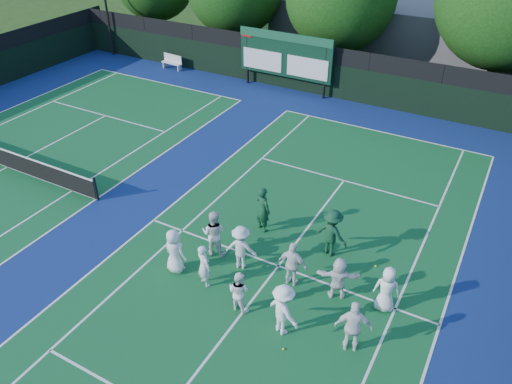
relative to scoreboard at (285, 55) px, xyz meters
The scene contains 25 objects.
ground 17.23m from the scoreboard, 65.78° to the right, with size 120.00×120.00×0.00m, color #1F3C10.
court_apron 14.78m from the scoreboard, 86.03° to the right, with size 34.00×32.00×0.01m, color navy.
near_court 16.33m from the scoreboard, 64.32° to the right, with size 11.05×23.85×0.01m.
left_court 16.32m from the scoreboard, 115.60° to the right, with size 11.05×23.85×0.01m.
back_fence 1.38m from the scoreboard, 22.25° to the left, with size 34.00×0.08×3.00m.
scoreboard is the anchor object (origin of this frame).
clubhouse 9.80m from the scoreboard, 59.22° to the left, with size 18.00×6.00×4.00m, color #58585D.
tennis_net 16.26m from the scoreboard, 115.60° to the right, with size 11.30×0.10×1.10m.
bench 8.51m from the scoreboard, behind, with size 1.57×0.55×0.97m.
tennis_ball_1 16.51m from the scoreboard, 52.42° to the right, with size 0.07×0.07×0.07m, color yellow.
tennis_ball_2 19.87m from the scoreboard, 63.69° to the right, with size 0.07×0.07×0.07m, color yellow.
tennis_ball_3 14.43m from the scoreboard, 74.82° to the right, with size 0.07×0.07×0.07m, color yellow.
tennis_ball_5 16.20m from the scoreboard, 61.63° to the right, with size 0.07×0.07×0.07m, color yellow.
player_front_0 17.00m from the scoreboard, 76.24° to the right, with size 0.82×0.53×1.68m, color white.
player_front_1 17.41m from the scoreboard, 72.32° to the right, with size 0.59×0.38×1.61m, color white.
player_front_2 18.31m from the scoreboard, 68.06° to the right, with size 0.71×0.55×1.46m, color white.
player_front_3 19.10m from the scoreboard, 63.79° to the right, with size 1.15×0.66×1.78m, color white.
player_front_4 19.74m from the scoreboard, 58.07° to the right, with size 1.06×0.44×1.81m, color white.
player_back_0 15.81m from the scoreboard, 72.70° to the right, with size 0.87×0.68×1.79m, color silver.
player_back_1 16.38m from the scoreboard, 68.83° to the right, with size 1.09×0.63×1.69m, color silver.
player_back_2 17.08m from the scoreboard, 62.78° to the right, with size 0.99×0.41×1.68m, color white.
player_back_3 17.66m from the scoreboard, 58.12° to the right, with size 1.42×0.45×1.53m, color white.
player_back_4 18.31m from the scoreboard, 53.81° to the right, with size 0.79×0.52×1.62m, color white.
coach_left 14.19m from the scoreboard, 66.91° to the right, with size 0.68×0.45×1.88m, color #103D22.
coach_right 15.55m from the scoreboard, 57.53° to the right, with size 1.20×0.69×1.85m, color #103A22.
Camera 1 is at (5.65, -10.79, 11.68)m, focal length 35.00 mm.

